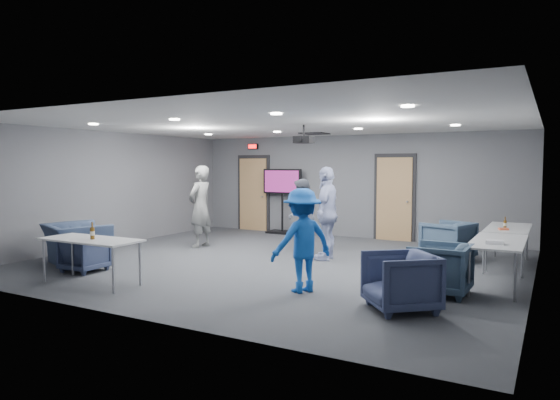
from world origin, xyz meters
The scene contains 29 objects.
floor centered at (0.00, 0.00, 0.00)m, with size 9.00×9.00×0.00m, color #34373B.
ceiling centered at (0.00, 0.00, 2.70)m, with size 9.00×9.00×0.00m, color silver.
wall_back centered at (0.00, 4.00, 1.35)m, with size 9.00×0.02×2.70m, color slate.
wall_front centered at (0.00, -4.00, 1.35)m, with size 9.00×0.02×2.70m, color slate.
wall_left centered at (-4.50, 0.00, 1.35)m, with size 0.02×8.00×2.70m, color slate.
wall_right centered at (4.50, 0.00, 1.35)m, with size 0.02×8.00×2.70m, color slate.
door_left centered at (-3.00, 3.95, 1.07)m, with size 1.06×0.17×2.24m.
door_right centered at (1.20, 3.95, 1.07)m, with size 1.06×0.17×2.24m.
exit_sign centered at (-3.00, 3.93, 2.45)m, with size 0.32×0.08×0.16m.
hvac_diffuser centered at (-0.50, 2.80, 2.69)m, with size 0.60×0.60×0.03m, color black.
downlights centered at (0.00, 0.00, 2.68)m, with size 6.18×3.78×0.02m.
person_a centered at (-2.45, 0.73, 0.95)m, with size 0.69×0.45×1.90m, color gray.
person_b centered at (-0.18, 1.43, 0.80)m, with size 0.78×0.61×1.60m, color slate.
person_c centered at (0.74, 0.75, 0.94)m, with size 1.10×0.46×1.88m, color #AFB8E1.
person_d centered at (1.45, -1.81, 0.78)m, with size 1.01×0.58×1.56m, color blue.
chair_right_a centered at (2.90, 1.85, 0.39)m, with size 0.84×0.87×0.79m, color #3B4F66.
chair_right_b centered at (3.30, -0.96, 0.38)m, with size 0.81×0.84×0.76m, color #384B60.
chair_right_c centered at (3.01, -2.06, 0.38)m, with size 0.82×0.85×0.77m, color #3A4264.
chair_front_a centered at (-2.61, -2.40, 0.32)m, with size 0.67×0.69×0.63m, color #333D59.
chair_front_b centered at (-3.32, -2.00, 0.39)m, with size 1.20×1.04×0.78m, color #3A4965.
table_right_a centered at (4.00, 1.86, 0.68)m, with size 0.74×1.79×0.73m.
table_right_b centered at (4.00, -0.04, 0.69)m, with size 0.77×1.84×0.73m.
table_front_left centered at (-1.74, -3.00, 0.68)m, with size 1.72×0.74×0.73m.
bottle_front centered at (-1.67, -3.02, 0.83)m, with size 0.07×0.07×0.28m.
bottle_right centered at (3.96, 1.61, 0.81)m, with size 0.06×0.06×0.22m.
snack_box centered at (3.95, 1.38, 0.75)m, with size 0.16×0.11×0.04m, color #DB5B36.
wrapper centered at (3.99, -0.45, 0.76)m, with size 0.25×0.17×0.06m, color white.
tv_stand centered at (-1.93, 3.75, 1.02)m, with size 1.18×0.56×1.80m.
projector centered at (0.42, 0.32, 2.40)m, with size 0.36×0.34×0.36m.
Camera 1 is at (4.74, -8.46, 1.91)m, focal length 32.00 mm.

